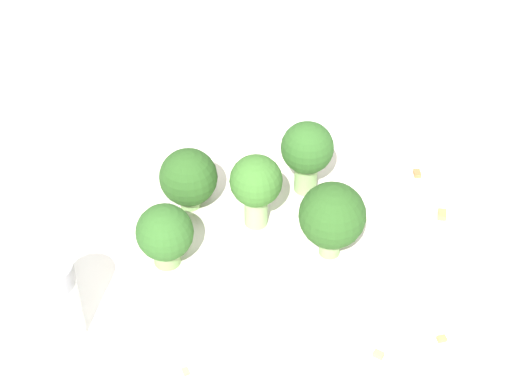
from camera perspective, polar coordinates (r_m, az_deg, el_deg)
The scene contains 13 objects.
ground_plane at distance 0.60m, azimuth 0.00°, elevation -4.19°, with size 3.00×3.00×0.00m, color white.
bowl at distance 0.59m, azimuth 0.00°, elevation -3.13°, with size 0.19×0.19×0.03m, color silver.
broccoli_floret_0 at distance 0.56m, azimuth -0.00°, elevation 0.51°, with size 0.03×0.03×0.06m.
broccoli_floret_1 at distance 0.54m, azimuth 5.10°, elevation -1.66°, with size 0.04×0.04×0.05m.
broccoli_floret_2 at distance 0.58m, azimuth 3.43°, elevation 2.73°, with size 0.04×0.04×0.06m.
broccoli_floret_3 at distance 0.58m, azimuth -4.52°, elevation 0.93°, with size 0.04×0.04×0.05m.
broccoli_floret_4 at distance 0.54m, azimuth -6.03°, elevation -2.91°, with size 0.04×0.04×0.05m.
pepper_shaker at distance 0.55m, azimuth -13.26°, elevation -7.06°, with size 0.03×0.03×0.07m.
almond_crumb_0 at distance 0.57m, azimuth 12.29°, elevation -9.45°, with size 0.01×0.00×0.01m, color #AD7F4C.
almond_crumb_1 at distance 0.67m, azimuth 10.70°, elevation 1.34°, with size 0.01×0.01×0.01m, color olive.
almond_crumb_2 at distance 0.55m, azimuth 8.18°, elevation -10.57°, with size 0.01×0.00×0.01m, color tan.
almond_crumb_3 at distance 0.64m, azimuth 12.32°, elevation -1.34°, with size 0.01×0.01×0.01m, color #AD7F4C.
almond_crumb_4 at distance 0.54m, azimuth -4.72°, elevation -11.76°, with size 0.01×0.00×0.01m, color tan.
Camera 1 is at (0.22, 0.35, 0.44)m, focal length 60.00 mm.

